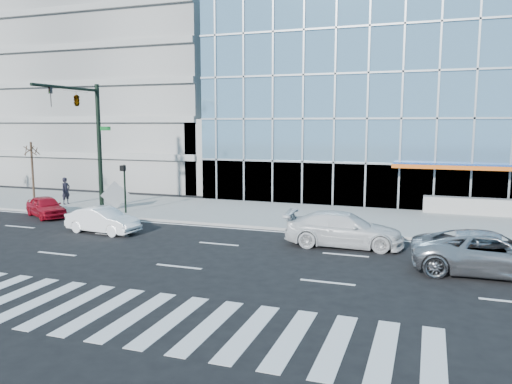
% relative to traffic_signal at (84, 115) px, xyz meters
% --- Properties ---
extents(ground, '(160.00, 160.00, 0.00)m').
position_rel_traffic_signal_xyz_m(ground, '(11.00, -4.57, -6.16)').
color(ground, black).
rests_on(ground, ground).
extents(sidewalk, '(120.00, 8.00, 0.15)m').
position_rel_traffic_signal_xyz_m(sidewalk, '(11.00, 3.43, -6.09)').
color(sidewalk, gray).
rests_on(sidewalk, ground).
extents(theatre_building, '(42.00, 26.00, 15.00)m').
position_rel_traffic_signal_xyz_m(theatre_building, '(25.00, 21.43, 1.34)').
color(theatre_building, '#7FB2D4').
rests_on(theatre_building, ground).
extents(parking_garage, '(24.00, 24.00, 20.00)m').
position_rel_traffic_signal_xyz_m(parking_garage, '(-9.00, 21.43, 3.84)').
color(parking_garage, gray).
rests_on(parking_garage, ground).
extents(ramp_block, '(6.00, 8.00, 6.00)m').
position_rel_traffic_signal_xyz_m(ramp_block, '(5.00, 13.43, -3.16)').
color(ramp_block, gray).
rests_on(ramp_block, ground).
extents(tower_backdrop, '(14.00, 14.00, 48.00)m').
position_rel_traffic_signal_xyz_m(tower_backdrop, '(-19.00, 65.43, 17.84)').
color(tower_backdrop, gray).
rests_on(tower_backdrop, ground).
extents(traffic_signal, '(1.14, 5.74, 8.00)m').
position_rel_traffic_signal_xyz_m(traffic_signal, '(0.00, 0.00, 0.00)').
color(traffic_signal, black).
rests_on(traffic_signal, sidewalk).
extents(ped_signal_post, '(0.30, 0.33, 3.00)m').
position_rel_traffic_signal_xyz_m(ped_signal_post, '(2.50, 0.37, -4.02)').
color(ped_signal_post, black).
rests_on(ped_signal_post, sidewalk).
extents(street_tree_near, '(1.10, 1.10, 4.23)m').
position_rel_traffic_signal_xyz_m(street_tree_near, '(-7.00, 2.93, -2.39)').
color(street_tree_near, '#332319').
rests_on(street_tree_near, sidewalk).
extents(silver_suv, '(5.92, 2.88, 1.62)m').
position_rel_traffic_signal_xyz_m(silver_suv, '(22.65, -5.57, -5.35)').
color(silver_suv, '#ADADB2').
rests_on(silver_suv, ground).
extents(white_suv, '(5.57, 2.50, 1.59)m').
position_rel_traffic_signal_xyz_m(white_suv, '(16.65, -3.01, -5.37)').
color(white_suv, silver).
rests_on(white_suv, ground).
extents(white_sedan, '(4.14, 1.79, 1.33)m').
position_rel_traffic_signal_xyz_m(white_sedan, '(4.28, -4.30, -5.50)').
color(white_sedan, white).
rests_on(white_sedan, ground).
extents(red_sedan, '(4.01, 3.19, 1.28)m').
position_rel_traffic_signal_xyz_m(red_sedan, '(-1.72, -1.72, -5.52)').
color(red_sedan, '#A20C1C').
rests_on(red_sedan, ground).
extents(pedestrian, '(0.53, 0.73, 1.85)m').
position_rel_traffic_signal_xyz_m(pedestrian, '(-3.30, 1.95, -5.09)').
color(pedestrian, black).
rests_on(pedestrian, sidewalk).
extents(tilted_panel, '(1.63, 0.95, 1.84)m').
position_rel_traffic_signal_xyz_m(tilted_panel, '(1.07, 1.41, -5.10)').
color(tilted_panel, '#959595').
rests_on(tilted_panel, sidewalk).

